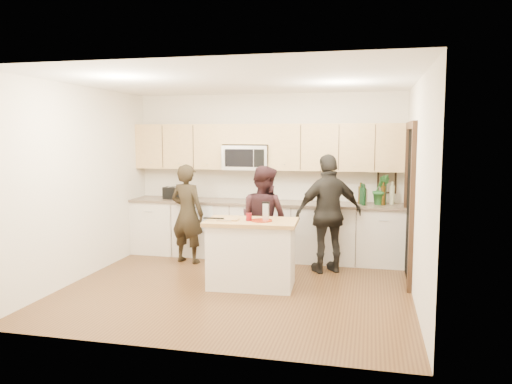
% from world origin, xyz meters
% --- Properties ---
extents(floor, '(4.50, 4.50, 0.00)m').
position_xyz_m(floor, '(0.00, 0.00, 0.00)').
color(floor, brown).
rests_on(floor, ground).
extents(room_shell, '(4.52, 4.02, 2.71)m').
position_xyz_m(room_shell, '(0.00, 0.00, 1.73)').
color(room_shell, beige).
rests_on(room_shell, ground).
extents(back_cabinetry, '(4.50, 0.66, 0.94)m').
position_xyz_m(back_cabinetry, '(0.00, 1.69, 0.47)').
color(back_cabinetry, silver).
rests_on(back_cabinetry, ground).
extents(upper_cabinetry, '(4.50, 0.33, 0.75)m').
position_xyz_m(upper_cabinetry, '(0.03, 1.83, 1.84)').
color(upper_cabinetry, tan).
rests_on(upper_cabinetry, ground).
extents(microwave, '(0.76, 0.41, 0.40)m').
position_xyz_m(microwave, '(-0.31, 1.80, 1.65)').
color(microwave, silver).
rests_on(microwave, ground).
extents(doorway, '(0.06, 1.25, 2.20)m').
position_xyz_m(doorway, '(2.23, 0.90, 1.16)').
color(doorway, black).
rests_on(doorway, ground).
extents(framed_picture, '(0.30, 0.03, 0.38)m').
position_xyz_m(framed_picture, '(1.95, 1.98, 1.28)').
color(framed_picture, black).
rests_on(framed_picture, ground).
extents(dish_towel, '(0.34, 0.60, 0.48)m').
position_xyz_m(dish_towel, '(-0.95, 1.50, 0.80)').
color(dish_towel, white).
rests_on(dish_towel, ground).
extents(island, '(1.24, 0.77, 0.90)m').
position_xyz_m(island, '(0.18, 0.10, 0.45)').
color(island, silver).
rests_on(island, ground).
extents(red_plate, '(0.28, 0.28, 0.02)m').
position_xyz_m(red_plate, '(0.32, 0.06, 0.91)').
color(red_plate, maroon).
rests_on(red_plate, island).
extents(box_grater, '(0.09, 0.06, 0.23)m').
position_xyz_m(box_grater, '(0.37, 0.10, 1.03)').
color(box_grater, silver).
rests_on(box_grater, red_plate).
extents(drink_glass, '(0.08, 0.08, 0.10)m').
position_xyz_m(drink_glass, '(0.15, 0.05, 0.95)').
color(drink_glass, maroon).
rests_on(drink_glass, island).
extents(cutting_board, '(0.29, 0.18, 0.02)m').
position_xyz_m(cutting_board, '(-0.12, 0.02, 0.91)').
color(cutting_board, '#AB7F47').
rests_on(cutting_board, island).
extents(tongs, '(0.28, 0.05, 0.02)m').
position_xyz_m(tongs, '(-0.31, -0.03, 0.93)').
color(tongs, black).
rests_on(tongs, cutting_board).
extents(knife, '(0.20, 0.03, 0.01)m').
position_xyz_m(knife, '(-0.14, -0.12, 0.92)').
color(knife, silver).
rests_on(knife, cutting_board).
extents(toaster, '(0.32, 0.20, 0.21)m').
position_xyz_m(toaster, '(-1.57, 1.67, 1.04)').
color(toaster, black).
rests_on(toaster, back_cabinetry).
extents(bottle_cluster, '(0.56, 0.29, 0.38)m').
position_xyz_m(bottle_cluster, '(1.76, 1.70, 1.11)').
color(bottle_cluster, black).
rests_on(bottle_cluster, back_cabinetry).
extents(orchid, '(0.29, 0.24, 0.47)m').
position_xyz_m(orchid, '(1.86, 1.72, 1.18)').
color(orchid, '#2B6D30').
rests_on(orchid, back_cabinetry).
extents(woman_left, '(0.64, 0.49, 1.57)m').
position_xyz_m(woman_left, '(-1.12, 1.13, 0.78)').
color(woman_left, black).
rests_on(woman_left, ground).
extents(woman_center, '(0.94, 0.86, 1.58)m').
position_xyz_m(woman_center, '(0.18, 0.84, 0.79)').
color(woman_center, black).
rests_on(woman_center, ground).
extents(woman_right, '(1.10, 0.85, 1.74)m').
position_xyz_m(woman_right, '(1.11, 1.05, 0.87)').
color(woman_right, black).
rests_on(woman_right, ground).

